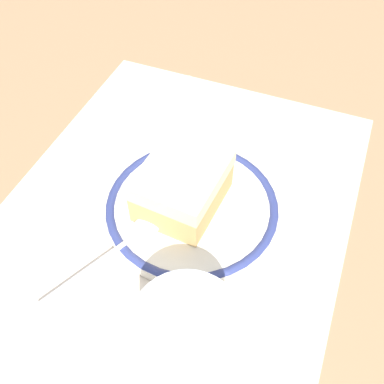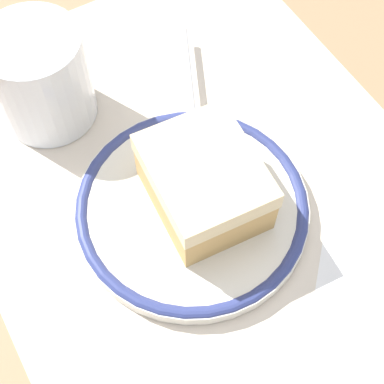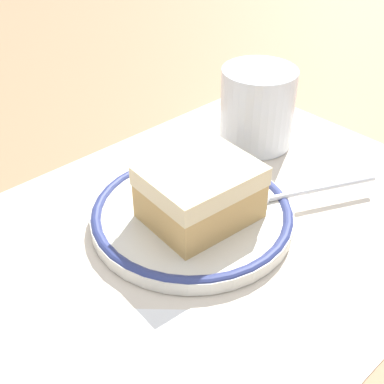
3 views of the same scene
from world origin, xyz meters
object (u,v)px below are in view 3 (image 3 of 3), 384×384
plate (192,215)px  napkin (135,377)px  spoon (270,197)px  cake_slice (200,192)px  cup (257,111)px

plate → napkin: size_ratio=1.50×
spoon → napkin: size_ratio=1.13×
cake_slice → cup: cup is taller
cake_slice → napkin: 0.16m
plate → spoon: (0.06, -0.04, 0.01)m
plate → spoon: 0.07m
plate → cake_slice: (-0.00, -0.01, 0.03)m
cake_slice → napkin: bearing=-149.2°
plate → cake_slice: size_ratio=1.86×
spoon → napkin: spoon is taller
spoon → napkin: (-0.19, -0.05, -0.02)m
cake_slice → spoon: size_ratio=0.71×
plate → cup: cup is taller
plate → napkin: 0.16m
napkin → spoon: bearing=15.1°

